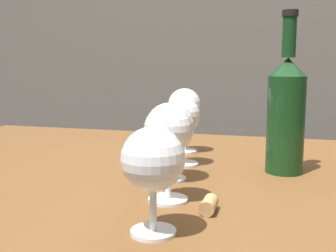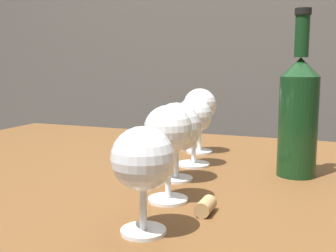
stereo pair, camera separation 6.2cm
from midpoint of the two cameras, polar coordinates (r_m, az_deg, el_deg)
The scene contains 8 objects.
dining_table at distance 0.85m, azimuth 7.50°, elevation -11.82°, with size 1.53×0.86×0.75m.
wine_glass_pinot at distance 0.51m, azimuth 0.03°, elevation -4.86°, with size 0.08×0.08×0.14m.
wine_glass_cabernet at distance 0.62m, azimuth 2.86°, elevation -0.96°, with size 0.07×0.07×0.15m.
wine_glass_rose at distance 0.74m, azimuth 3.57°, elevation -0.45°, with size 0.09×0.09×0.14m.
wine_glass_merlot at distance 0.85m, azimuth 5.68°, elevation 1.08°, with size 0.07×0.07×0.14m.
wine_glass_port at distance 0.98m, azimuth 6.22°, elevation 2.58°, with size 0.08×0.08×0.15m.
wine_bottle at distance 0.82m, azimuth 19.64°, elevation 1.63°, with size 0.07×0.07×0.31m.
cork at distance 0.60m, azimuth 8.23°, elevation -10.94°, with size 0.02×0.02×0.04m, color tan.
Camera 2 is at (0.22, -0.77, 0.96)m, focal length 44.23 mm.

